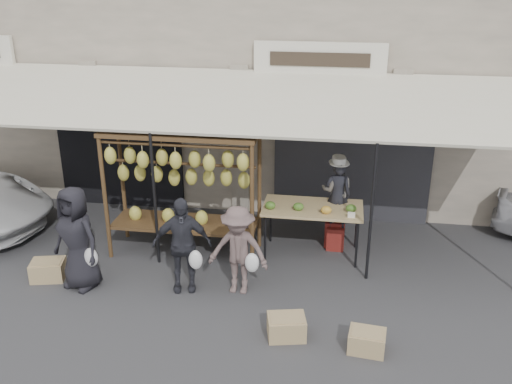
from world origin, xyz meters
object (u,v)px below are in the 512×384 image
Objects in this scene: customer_mid at (182,244)px; crate_far at (48,270)px; customer_right at (238,250)px; crate_near_a at (286,327)px; banana_rack at (181,169)px; produce_table at (312,209)px; vendor_right at (337,191)px; crate_near_b at (367,341)px; vendor_left at (338,195)px; customer_left at (77,238)px.

crate_far is (-2.25, -0.06, -0.61)m from customer_mid.
customer_right reaches higher than crate_near_a.
banana_rack is 2.32m from produce_table.
vendor_right is 3.05m from crate_near_a.
banana_rack is 1.81m from customer_right.
produce_table is 2.81m from crate_near_b.
crate_near_a is at bearing -13.28° from crate_far.
produce_table is at bearing 109.50° from crate_near_b.
crate_near_a is at bearing -46.71° from banana_rack.
customer_right is at bearing 54.36° from vendor_right.
vendor_right is at bearing 22.91° from crate_far.
vendor_left is 0.13m from vendor_right.
vendor_left is (2.61, 0.59, -0.54)m from banana_rack.
banana_rack is 1.53× the size of produce_table.
vendor_left is at bearing 21.44° from crate_far.
vendor_left is 2.90m from customer_mid.
vendor_right is 0.79× the size of customer_right.
produce_table is at bearing 24.02° from customer_mid.
vendor_right reaches higher than crate_near_a.
produce_table is 1.41× the size of vendor_left.
vendor_right is 4.42m from customer_left.
crate_near_b is 5.17m from crate_far.
crate_near_b is at bearing 102.21° from vendor_right.
customer_left is 1.17× the size of customer_right.
banana_rack is 5.48× the size of crate_near_b.
customer_right is at bearing -43.54° from banana_rack.
customer_left is 1.09× the size of customer_mid.
banana_rack is 2.30× the size of vendor_right.
customer_mid is 2.33m from crate_far.
customer_right reaches higher than crate_near_b.
customer_mid is 3.02× the size of crate_near_a.
produce_table is at bearing 35.71° from vendor_left.
banana_rack reaches higher than crate_far.
vendor_right is 2.39× the size of crate_near_b.
banana_rack is 2.72m from vendor_left.
produce_table reaches higher than crate_near_a.
vendor_left is at bearing 45.45° from customer_left.
produce_table is (2.19, 0.28, -0.71)m from banana_rack.
customer_right is (1.16, -1.10, -0.85)m from banana_rack.
customer_left is 0.94m from crate_far.
customer_mid reaches higher than crate_near_a.
crate_near_b is at bearing -36.33° from banana_rack.
vendor_left is 1.06× the size of vendor_right.
crate_far is at bearing 20.39° from vendor_left.
customer_mid is (1.62, 0.18, -0.07)m from customer_left.
crate_near_a is (-0.17, -2.42, -0.71)m from produce_table.
vendor_left is 2.37× the size of crate_near_a.
banana_rack reaches higher than vendor_left.
banana_rack is at bearing 133.29° from crate_near_a.
crate_near_a is (2.02, -2.14, -1.42)m from banana_rack.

